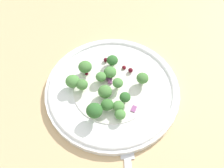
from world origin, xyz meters
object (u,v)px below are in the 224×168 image
(broccoli_floret_2, at_px, (73,81))
(broccoli_floret_1, at_px, (120,115))
(plate, at_px, (112,89))
(broccoli_floret_0, at_px, (101,77))

(broccoli_floret_2, bearing_deg, broccoli_floret_1, -139.94)
(plate, bearing_deg, broccoli_floret_1, 180.00)
(broccoli_floret_1, bearing_deg, plate, -0.00)
(broccoli_floret_0, xyz_separation_m, broccoli_floret_2, (-0.00, 0.06, 0.00))
(broccoli_floret_0, bearing_deg, broccoli_floret_2, 90.15)
(broccoli_floret_0, height_order, broccoli_floret_2, broccoli_floret_2)
(broccoli_floret_2, bearing_deg, broccoli_floret_0, -89.85)
(broccoli_floret_1, xyz_separation_m, broccoli_floret_2, (0.09, 0.07, 0.01))
(plate, bearing_deg, broccoli_floret_0, 41.17)
(plate, distance_m, broccoli_floret_2, 0.08)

